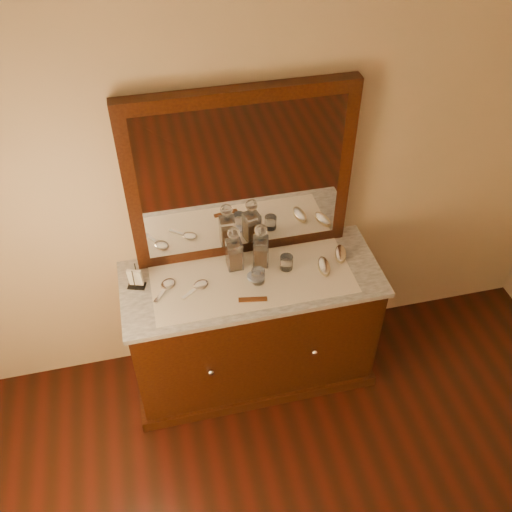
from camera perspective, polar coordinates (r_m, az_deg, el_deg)
name	(u,v)px	position (r m, az deg, el deg)	size (l,w,h in m)	color
dresser_cabinet	(252,329)	(3.43, -0.38, -7.36)	(1.40, 0.55, 0.82)	black
dresser_plinth	(252,366)	(3.73, -0.36, -11.01)	(1.46, 0.59, 0.08)	black
knob_left	(211,372)	(3.20, -4.57, -11.63)	(0.04, 0.04, 0.04)	silver
knob_right	(314,352)	(3.29, 5.92, -9.66)	(0.04, 0.04, 0.04)	silver
marble_top	(252,279)	(3.12, -0.42, -2.36)	(1.44, 0.59, 0.03)	silver
mirror_frame	(241,177)	(2.97, -1.54, 7.96)	(1.20, 0.08, 1.00)	black
mirror_glass	(242,181)	(2.95, -1.40, 7.59)	(1.06, 0.01, 0.86)	white
lace_runner	(253,280)	(3.09, -0.34, -2.39)	(1.10, 0.45, 0.00)	white
pin_dish	(254,276)	(3.10, -0.21, -2.08)	(0.08, 0.08, 0.01)	white
comb	(253,299)	(2.98, -0.32, -4.40)	(0.15, 0.03, 0.01)	brown
napkin_rack	(135,279)	(3.09, -12.08, -2.26)	(0.11, 0.08, 0.14)	black
decanter_left	(234,252)	(3.10, -2.21, 0.40)	(0.09, 0.09, 0.28)	brown
decanter_right	(261,249)	(3.11, 0.48, 0.69)	(0.10, 0.10, 0.28)	brown
brush_near	(324,266)	(3.16, 6.87, -1.06)	(0.08, 0.15, 0.04)	tan
brush_far	(341,254)	(3.25, 8.53, 0.20)	(0.10, 0.15, 0.04)	tan
hand_mirror_outer	(167,286)	(3.08, -9.02, -3.03)	(0.15, 0.18, 0.02)	silver
hand_mirror_inner	(199,286)	(3.06, -5.79, -3.06)	(0.17, 0.14, 0.02)	silver
tumblers	(272,269)	(3.09, 1.67, -1.33)	(0.25, 0.14, 0.08)	white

